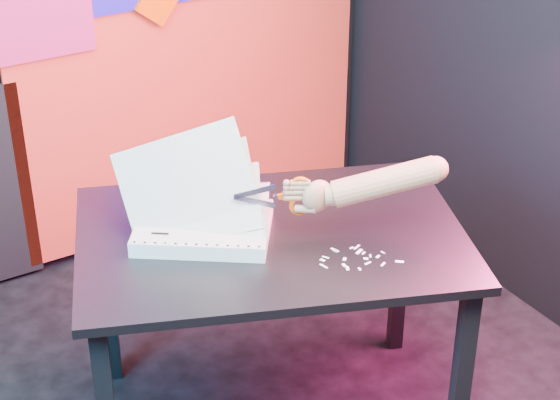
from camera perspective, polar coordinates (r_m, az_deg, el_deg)
room at (r=2.31m, az=-4.03°, el=6.93°), size 3.01×3.01×2.71m
backdrop at (r=3.74m, az=-13.61°, el=8.66°), size 2.88×0.05×2.08m
work_table at (r=2.89m, az=-0.55°, el=-3.62°), size 1.38×1.16×0.75m
printout_stack at (r=2.82m, az=-4.75°, el=-1.52°), size 0.49×0.47×0.37m
scissors at (r=2.73m, az=0.91°, el=0.23°), size 0.20×0.12×0.13m
hand_forearm at (r=2.73m, az=5.70°, el=0.97°), size 0.41×0.27×0.18m
paper_clippings at (r=2.73m, az=4.67°, el=-3.54°), size 0.22×0.18×0.00m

